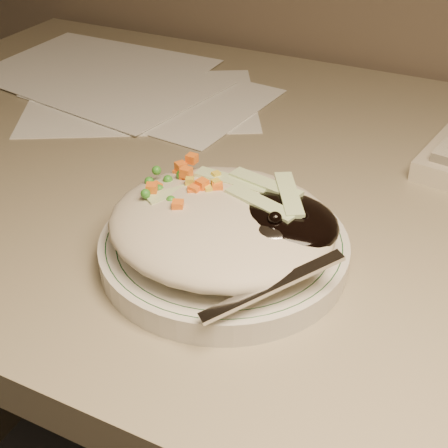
% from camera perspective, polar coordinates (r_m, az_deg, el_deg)
% --- Properties ---
extents(desk, '(1.40, 0.70, 0.74)m').
position_cam_1_polar(desk, '(0.77, 12.05, -10.34)').
color(desk, gray).
rests_on(desk, ground).
extents(plate, '(0.21, 0.21, 0.02)m').
position_cam_1_polar(plate, '(0.54, 0.00, -2.29)').
color(plate, silver).
rests_on(plate, desk).
extents(plate_rim, '(0.20, 0.20, 0.00)m').
position_cam_1_polar(plate_rim, '(0.53, -0.00, -1.42)').
color(plate_rim, '#144723').
rests_on(plate_rim, plate).
extents(meal, '(0.21, 0.19, 0.05)m').
position_cam_1_polar(meal, '(0.52, 0.39, 0.36)').
color(meal, '#BFB49A').
rests_on(meal, plate).
extents(papers, '(0.45, 0.35, 0.00)m').
position_cam_1_polar(papers, '(0.90, -9.01, 12.45)').
color(papers, white).
rests_on(papers, desk).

